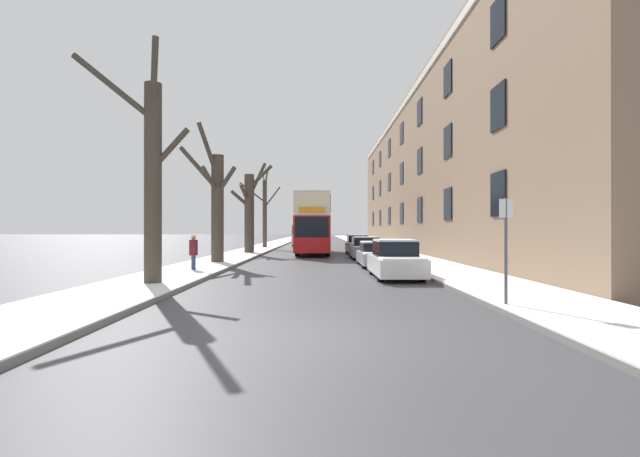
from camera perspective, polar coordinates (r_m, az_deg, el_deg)
The scene contains 16 objects.
ground_plane at distance 7.83m, azimuth -0.74°, elevation -14.19°, with size 320.00×320.00×0.00m, color #424247.
sidewalk_left at distance 60.90m, azimuth -5.50°, elevation -1.85°, with size 3.16×130.00×0.16m.
sidewalk_right at distance 60.88m, azimuth 5.30°, elevation -1.85°, with size 3.16×130.00×0.16m.
terrace_facade_right at distance 39.57m, azimuth 17.31°, elevation 6.66°, with size 9.10×53.87×13.15m.
bare_tree_left_0 at distance 15.14m, azimuth -21.53°, elevation 6.54°, with size 3.42×1.90×7.66m.
bare_tree_left_1 at distance 23.75m, azimuth -13.69°, elevation 3.34°, with size 3.23×1.90×7.49m.
bare_tree_left_2 at distance 33.06m, azimuth -9.35°, elevation 2.48°, with size 3.24×3.04×7.27m.
bare_tree_left_3 at distance 42.80m, azimuth -7.42°, elevation 2.42°, with size 3.93×3.55×7.54m.
double_decker_bus at distance 33.24m, azimuth -0.94°, elevation 0.95°, with size 2.52×10.23×4.50m.
parked_car_0 at distance 17.13m, azimuth 9.97°, elevation -4.19°, with size 1.75×4.12×1.51m.
parked_car_1 at distance 22.34m, azimuth 7.62°, elevation -3.47°, with size 1.85×4.27×1.29m.
parked_car_2 at distance 28.06m, azimuth 6.05°, elevation -2.67°, with size 1.88×3.91×1.43m.
parked_car_3 at distance 33.86m, azimuth 5.01°, elevation -2.19°, with size 1.74×4.17×1.51m.
oncoming_van at distance 49.84m, azimuth -2.45°, elevation -0.82°, with size 2.08×5.74×2.42m.
pedestrian_left_sidewalk at distance 19.40m, azimuth -16.53°, elevation -3.03°, with size 0.37×0.37×1.68m.
street_sign_post at distance 10.90m, azimuth 23.54°, elevation -2.16°, with size 0.32×0.07×2.65m.
Camera 1 is at (0.10, -7.60, 1.90)m, focal length 24.00 mm.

